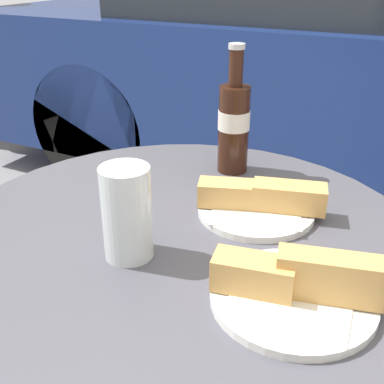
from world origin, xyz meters
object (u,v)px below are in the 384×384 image
object	(u,v)px
bistro_table	(182,297)
parked_car	(382,64)
lunch_plate_far	(259,203)
drinking_glass	(127,217)
lunch_plate_near	(295,287)
cola_bottle_left	(234,124)

from	to	relation	value
bistro_table	parked_car	distance (m)	2.08
lunch_plate_far	parked_car	bearing A→B (deg)	90.98
drinking_glass	lunch_plate_far	xyz separation A→B (m)	(0.13, 0.21, -0.04)
lunch_plate_near	lunch_plate_far	bearing A→B (deg)	120.93
bistro_table	cola_bottle_left	world-z (taller)	cola_bottle_left
drinking_glass	lunch_plate_far	world-z (taller)	drinking_glass
lunch_plate_far	lunch_plate_near	bearing A→B (deg)	-59.07
bistro_table	parked_car	xyz separation A→B (m)	(0.06, 2.08, 0.05)
cola_bottle_left	lunch_plate_near	world-z (taller)	cola_bottle_left
parked_car	drinking_glass	bearing A→B (deg)	-92.51
lunch_plate_far	parked_car	distance (m)	1.97
lunch_plate_far	cola_bottle_left	bearing A→B (deg)	126.61
drinking_glass	parked_car	size ratio (longest dim) A/B	0.03
cola_bottle_left	drinking_glass	world-z (taller)	cola_bottle_left
bistro_table	lunch_plate_far	xyz separation A→B (m)	(0.10, 0.11, 0.16)
cola_bottle_left	drinking_glass	xyz separation A→B (m)	(-0.01, -0.36, -0.04)
bistro_table	drinking_glass	world-z (taller)	drinking_glass
cola_bottle_left	bistro_table	bearing A→B (deg)	-85.90
cola_bottle_left	parked_car	size ratio (longest dim) A/B	0.06
cola_bottle_left	lunch_plate_far	size ratio (longest dim) A/B	1.17
cola_bottle_left	lunch_plate_far	distance (m)	0.21
cola_bottle_left	lunch_plate_near	size ratio (longest dim) A/B	1.17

